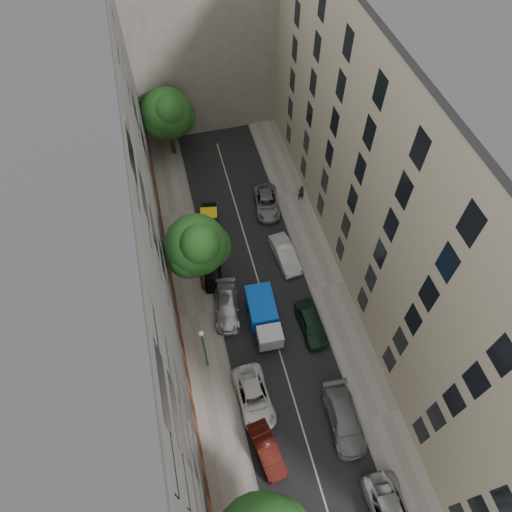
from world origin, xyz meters
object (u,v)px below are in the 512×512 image
object	(u,v)px
car_right_3	(285,254)
car_left_3	(227,307)
car_right_1	(344,419)
pedestrian	(301,193)
tree_mid	(198,247)
car_left_2	(254,397)
car_right_2	(311,324)
lamp_post	(204,346)
tree_far	(168,115)
car_left_5	(210,220)
car_right_4	(267,203)
tarp_truck	(264,316)
car_left_4	(213,271)
car_left_1	(267,450)

from	to	relation	value
car_right_3	car_left_3	bearing A→B (deg)	-152.97
car_right_1	pedestrian	distance (m)	20.98
tree_mid	car_left_3	bearing A→B (deg)	-60.30
car_left_2	tree_mid	size ratio (longest dim) A/B	0.57
car_right_2	lamp_post	xyz separation A→B (m)	(-8.42, -1.14, 2.94)
car_right_3	tree_far	distance (m)	17.76
car_left_3	car_left_5	size ratio (longest dim) A/B	1.20
car_right_1	lamp_post	world-z (taller)	lamp_post
car_right_3	tree_far	size ratio (longest dim) A/B	0.59
car_right_2	car_right_4	bearing A→B (deg)	89.36
car_right_3	pedestrian	world-z (taller)	pedestrian
tarp_truck	car_right_2	world-z (taller)	tarp_truck
car_left_4	car_right_3	xyz separation A→B (m)	(6.40, 0.20, 0.06)
car_right_1	car_right_3	bearing A→B (deg)	93.27
car_left_1	car_left_2	xyz separation A→B (m)	(0.00, 3.60, 0.03)
car_left_4	pedestrian	xyz separation A→B (m)	(9.80, 6.50, 0.34)
tarp_truck	car_right_3	distance (m)	6.63
car_left_5	car_right_2	bearing A→B (deg)	-55.43
car_left_3	tree_mid	world-z (taller)	tree_mid
car_left_5	pedestrian	size ratio (longest dim) A/B	2.28
tarp_truck	car_right_3	xyz separation A→B (m)	(3.40, 5.66, -0.55)
car_left_5	tree_mid	size ratio (longest dim) A/B	0.46
car_left_3	pedestrian	distance (m)	13.76
car_right_1	car_left_4	bearing A→B (deg)	117.53
car_right_2	lamp_post	distance (m)	8.99
car_right_1	car_right_3	distance (m)	14.40
pedestrian	car_left_3	bearing A→B (deg)	48.65
car_left_1	car_left_4	xyz separation A→B (m)	(-0.80, 14.80, 0.02)
car_left_2	car_right_2	bearing A→B (deg)	36.09
car_right_1	car_right_3	xyz separation A→B (m)	(0.00, 14.40, -0.02)
car_left_3	car_right_4	bearing A→B (deg)	69.17
tree_far	lamp_post	size ratio (longest dim) A/B	1.32
car_right_2	car_right_3	xyz separation A→B (m)	(-0.11, 6.93, -0.00)
car_left_1	car_right_4	bearing A→B (deg)	65.79
car_left_2	car_right_4	xyz separation A→B (m)	(5.60, 17.60, -0.03)
car_right_3	car_right_1	bearing A→B (deg)	-95.58
car_right_2	tree_far	xyz separation A→B (m)	(-7.42, 22.57, 4.18)
tree_far	pedestrian	xyz separation A→B (m)	(10.70, -9.34, -3.90)
car_left_2	pedestrian	distance (m)	19.86
car_right_1	car_right_2	distance (m)	7.47
car_left_1	car_left_5	distance (m)	20.40
tarp_truck	car_left_3	xyz separation A→B (m)	(-2.54, 1.86, -0.59)
car_left_2	car_left_3	xyz separation A→B (m)	(-0.34, 7.60, -0.00)
car_left_1	tree_mid	world-z (taller)	tree_mid
car_right_4	tree_far	distance (m)	12.67
car_left_4	car_right_4	size ratio (longest dim) A/B	0.84
tarp_truck	car_right_4	distance (m)	12.35
car_right_1	tarp_truck	bearing A→B (deg)	114.53
car_left_5	car_right_4	bearing A→B (deg)	17.84
car_right_4	car_right_3	bearing A→B (deg)	-82.27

